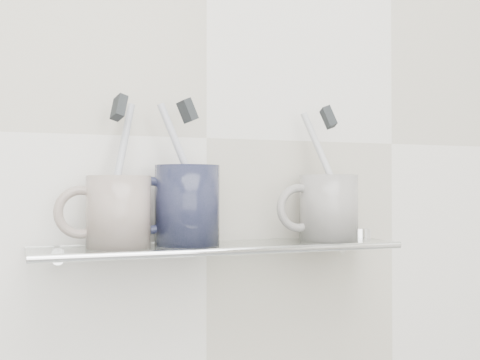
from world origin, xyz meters
name	(u,v)px	position (x,y,z in m)	size (l,w,h in m)	color
wall_back	(207,138)	(0.00, 1.10, 1.25)	(2.50, 2.50, 0.00)	silver
shelf_glass	(220,247)	(0.00, 1.04, 1.10)	(0.50, 0.12, 0.01)	silver
shelf_rail	(234,251)	(0.00, 0.98, 1.10)	(0.01, 0.01, 0.50)	silver
bracket_left	(57,258)	(-0.21, 1.09, 1.09)	(0.02, 0.02, 0.03)	silver
bracket_right	(338,247)	(0.21, 1.09, 1.09)	(0.02, 0.02, 0.03)	silver
mug_left	(119,212)	(-0.14, 1.04, 1.15)	(0.08, 0.08, 0.09)	silver
mug_left_handle	(81,212)	(-0.18, 1.04, 1.15)	(0.07, 0.07, 0.01)	silver
toothbrush_left	(119,169)	(-0.14, 1.04, 1.20)	(0.01, 0.01, 0.19)	#A7ADBB
bristles_left	(119,107)	(-0.14, 1.04, 1.28)	(0.01, 0.02, 0.03)	#232729
mug_center	(187,205)	(-0.05, 1.04, 1.15)	(0.09, 0.09, 0.11)	black
mug_center_handle	(151,205)	(-0.09, 1.04, 1.15)	(0.08, 0.08, 0.01)	black
toothbrush_center	(187,170)	(-0.05, 1.04, 1.20)	(0.01, 0.01, 0.19)	silver
bristles_center	(187,111)	(-0.05, 1.04, 1.28)	(0.01, 0.02, 0.03)	#232729
mug_right	(329,208)	(0.17, 1.04, 1.15)	(0.09, 0.09, 0.10)	white
mug_right_handle	(299,208)	(0.12, 1.04, 1.15)	(0.07, 0.07, 0.01)	white
toothbrush_right	(329,172)	(0.17, 1.04, 1.20)	(0.01, 0.01, 0.19)	silver
bristles_right	(328,117)	(0.17, 1.04, 1.28)	(0.01, 0.02, 0.03)	#232729
chrome_cap	(358,234)	(0.22, 1.04, 1.11)	(0.04, 0.04, 0.02)	silver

